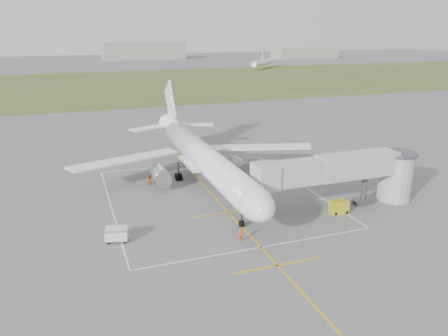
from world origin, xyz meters
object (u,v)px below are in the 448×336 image
object	(u,v)px
airliner	(203,157)
jet_bridge	(351,172)
ramp_worker_nose	(241,235)
ramp_worker_wing	(149,179)
gpu_unit	(339,207)
baggage_cart	(117,234)

from	to	relation	value
airliner	jet_bridge	xyz separation A→B (m)	(15.72, -14.25, 0.35)
ramp_worker_nose	ramp_worker_wing	distance (m)	22.84
jet_bridge	gpu_unit	distance (m)	4.87
gpu_unit	ramp_worker_wing	distance (m)	28.12
airliner	jet_bridge	bearing A→B (deg)	-42.19
jet_bridge	ramp_worker_nose	world-z (taller)	jet_bridge
jet_bridge	baggage_cart	size ratio (longest dim) A/B	8.76
ramp_worker_nose	jet_bridge	bearing A→B (deg)	4.84
gpu_unit	ramp_worker_nose	world-z (taller)	gpu_unit
gpu_unit	ramp_worker_nose	xyz separation A→B (m)	(-14.79, -3.12, -0.01)
baggage_cart	jet_bridge	bearing A→B (deg)	14.33
airliner	jet_bridge	world-z (taller)	airliner
gpu_unit	baggage_cart	size ratio (longest dim) A/B	0.87
baggage_cart	ramp_worker_wing	xyz separation A→B (m)	(6.83, 17.30, -0.04)
ramp_worker_nose	ramp_worker_wing	xyz separation A→B (m)	(-6.02, 22.03, -0.00)
gpu_unit	ramp_worker_nose	distance (m)	15.11
baggage_cart	ramp_worker_nose	xyz separation A→B (m)	(12.86, -4.73, -0.04)
ramp_worker_wing	ramp_worker_nose	bearing A→B (deg)	135.32
jet_bridge	ramp_worker_wing	world-z (taller)	jet_bridge
airliner	ramp_worker_nose	xyz separation A→B (m)	(-1.56, -18.80, -3.58)
ramp_worker_nose	ramp_worker_wing	world-z (taller)	ramp_worker_nose
ramp_worker_wing	jet_bridge	bearing A→B (deg)	173.16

